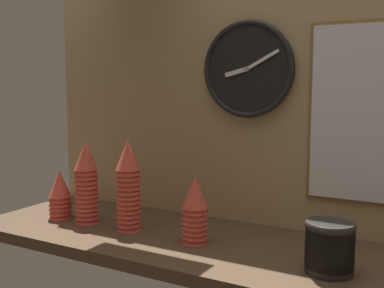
{
  "coord_description": "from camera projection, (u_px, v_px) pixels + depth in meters",
  "views": [
    {
      "loc": [
        0.78,
        -1.37,
        0.51
      ],
      "look_at": [
        -0.03,
        0.04,
        0.31
      ],
      "focal_mm": 45.0,
      "sensor_mm": 36.0,
      "label": 1
    }
  ],
  "objects": [
    {
      "name": "ground_plane",
      "position": [
        193.0,
        243.0,
        1.63
      ],
      "size": [
        1.6,
        0.56,
        0.04
      ],
      "primitive_type": "cube",
      "color": "#4C3826"
    },
    {
      "name": "cup_stack_center_left",
      "position": [
        128.0,
        186.0,
        1.68
      ],
      "size": [
        0.09,
        0.09,
        0.32
      ],
      "color": "#DB4C3D",
      "rests_on": "ground_plane"
    },
    {
      "name": "wall_tiled_back",
      "position": [
        228.0,
        81.0,
        1.79
      ],
      "size": [
        1.6,
        0.03,
        1.05
      ],
      "color": "tan",
      "rests_on": "ground_plane"
    },
    {
      "name": "wall_clock",
      "position": [
        248.0,
        69.0,
        1.71
      ],
      "size": [
        0.35,
        0.03,
        0.35
      ],
      "color": "black"
    },
    {
      "name": "cup_stack_far_left",
      "position": [
        60.0,
        194.0,
        1.84
      ],
      "size": [
        0.09,
        0.09,
        0.19
      ],
      "color": "#DB4C3D",
      "rests_on": "ground_plane"
    },
    {
      "name": "bowl_stack_far_right",
      "position": [
        330.0,
        246.0,
        1.31
      ],
      "size": [
        0.14,
        0.14,
        0.14
      ],
      "color": "black",
      "rests_on": "ground_plane"
    },
    {
      "name": "cup_stack_left",
      "position": [
        86.0,
        183.0,
        1.78
      ],
      "size": [
        0.09,
        0.09,
        0.3
      ],
      "color": "#DB4C3D",
      "rests_on": "ground_plane"
    },
    {
      "name": "cup_stack_center_right",
      "position": [
        195.0,
        210.0,
        1.55
      ],
      "size": [
        0.09,
        0.09,
        0.22
      ],
      "color": "#DB4C3D",
      "rests_on": "ground_plane"
    },
    {
      "name": "menu_board",
      "position": [
        370.0,
        114.0,
        1.53
      ],
      "size": [
        0.4,
        0.01,
        0.59
      ],
      "color": "olive"
    }
  ]
}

